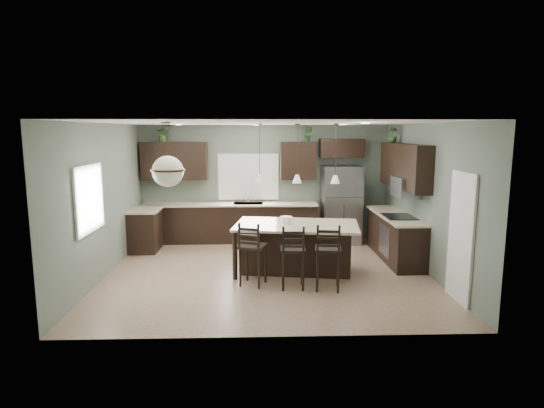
{
  "coord_description": "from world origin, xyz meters",
  "views": [
    {
      "loc": [
        -0.19,
        -8.33,
        2.67
      ],
      "look_at": [
        0.1,
        0.4,
        1.25
      ],
      "focal_mm": 30.0,
      "sensor_mm": 36.0,
      "label": 1
    }
  ],
  "objects": [
    {
      "name": "faucet",
      "position": [
        -0.4,
        2.4,
        1.08
      ],
      "size": [
        0.02,
        0.02,
        0.28
      ],
      "primitive_type": "cylinder",
      "color": "silver",
      "rests_on": "back_countertop"
    },
    {
      "name": "pendant_center",
      "position": [
        0.55,
        0.02,
        2.25
      ],
      "size": [
        0.17,
        0.17,
        1.1
      ],
      "primitive_type": null,
      "color": "white",
      "rests_on": "room_shell"
    },
    {
      "name": "pendant_left",
      "position": [
        -0.14,
        0.12,
        2.25
      ],
      "size": [
        0.17,
        0.17,
        1.1
      ],
      "primitive_type": null,
      "color": "white",
      "rests_on": "room_shell"
    },
    {
      "name": "left_return_countertop",
      "position": [
        -2.68,
        1.7,
        0.92
      ],
      "size": [
        0.66,
        0.96,
        0.04
      ],
      "primitive_type": "cube",
      "color": "beige",
      "rests_on": "left_return_cabs"
    },
    {
      "name": "pantry_door",
      "position": [
        2.98,
        -1.55,
        1.02
      ],
      "size": [
        0.04,
        0.82,
        2.04
      ],
      "primitive_type": "cube",
      "color": "white",
      "rests_on": "ground"
    },
    {
      "name": "sink_inset",
      "position": [
        -0.4,
        2.43,
        0.94
      ],
      "size": [
        0.7,
        0.45,
        0.01
      ],
      "primitive_type": "cube",
      "color": "gray",
      "rests_on": "back_countertop"
    },
    {
      "name": "microwave",
      "position": [
        2.78,
        0.6,
        1.55
      ],
      "size": [
        0.4,
        0.75,
        0.4
      ],
      "primitive_type": "cube",
      "color": "gray",
      "rests_on": "right_upper_cabs"
    },
    {
      "name": "pendant_right",
      "position": [
        1.24,
        -0.08,
        2.25
      ],
      "size": [
        0.17,
        0.17,
        1.1
      ],
      "primitive_type": null,
      "color": "white",
      "rests_on": "room_shell"
    },
    {
      "name": "cooktop",
      "position": [
        2.68,
        0.6,
        0.94
      ],
      "size": [
        0.58,
        0.75,
        0.02
      ],
      "primitive_type": "cube",
      "color": "black",
      "rests_on": "right_countertop"
    },
    {
      "name": "chandelier",
      "position": [
        -1.55,
        -1.38,
        2.31
      ],
      "size": [
        0.52,
        0.52,
        0.99
      ],
      "primitive_type": null,
      "color": "#F0E3C4",
      "rests_on": "room_shell"
    },
    {
      "name": "plant_back_left",
      "position": [
        -2.38,
        2.55,
        2.6
      ],
      "size": [
        0.44,
        0.41,
        0.41
      ],
      "primitive_type": "imported",
      "rotation": [
        0.0,
        0.0,
        0.29
      ],
      "color": "#345625",
      "rests_on": "back_upper_left"
    },
    {
      "name": "bar_stool_left",
      "position": [
        -0.27,
        -0.71,
        0.57
      ],
      "size": [
        0.54,
        0.54,
        1.14
      ],
      "primitive_type": "cube",
      "rotation": [
        0.0,
        0.0,
        -0.35
      ],
      "color": "black",
      "rests_on": "ground"
    },
    {
      "name": "back_lower_cabs",
      "position": [
        -0.85,
        2.45,
        0.45
      ],
      "size": [
        4.2,
        0.6,
        0.9
      ],
      "primitive_type": "cube",
      "color": "black",
      "rests_on": "ground"
    },
    {
      "name": "right_lower_cabs",
      "position": [
        2.7,
        0.87,
        0.45
      ],
      "size": [
        0.6,
        2.35,
        0.9
      ],
      "primitive_type": "cube",
      "color": "black",
      "rests_on": "ground"
    },
    {
      "name": "window_back",
      "position": [
        -0.4,
        2.73,
        1.55
      ],
      "size": [
        1.35,
        0.02,
        1.0
      ],
      "primitive_type": "cube",
      "color": "white",
      "rests_on": "room_shell"
    },
    {
      "name": "right_upper_cabs",
      "position": [
        2.83,
        0.87,
        1.95
      ],
      "size": [
        0.34,
        2.35,
        0.9
      ],
      "primitive_type": "cube",
      "color": "black",
      "rests_on": "room_shell"
    },
    {
      "name": "fridge_header",
      "position": [
        1.85,
        2.58,
        2.25
      ],
      "size": [
        1.05,
        0.34,
        0.45
      ],
      "primitive_type": "cube",
      "color": "black",
      "rests_on": "room_shell"
    },
    {
      "name": "serving_dish",
      "position": [
        0.35,
        0.05,
        0.99
      ],
      "size": [
        0.24,
        0.24,
        0.14
      ],
      "primitive_type": "cylinder",
      "color": "white",
      "rests_on": "kitchen_island"
    },
    {
      "name": "left_return_cabs",
      "position": [
        -2.7,
        1.7,
        0.45
      ],
      "size": [
        0.6,
        0.9,
        0.9
      ],
      "primitive_type": "cube",
      "color": "black",
      "rests_on": "ground"
    },
    {
      "name": "room_shell",
      "position": [
        0.0,
        0.0,
        1.7
      ],
      "size": [
        6.0,
        6.0,
        6.0
      ],
      "color": "#5C695C",
      "rests_on": "ground"
    },
    {
      "name": "ground",
      "position": [
        0.0,
        0.0,
        0.0
      ],
      "size": [
        6.0,
        6.0,
        0.0
      ],
      "primitive_type": "plane",
      "color": "#9E8466",
      "rests_on": "ground"
    },
    {
      "name": "back_countertop",
      "position": [
        -0.85,
        2.43,
        0.92
      ],
      "size": [
        4.2,
        0.66,
        0.04
      ],
      "primitive_type": "cube",
      "color": "beige",
      "rests_on": "back_lower_cabs"
    },
    {
      "name": "refrigerator",
      "position": [
        1.81,
        2.28,
        0.93
      ],
      "size": [
        0.9,
        0.74,
        1.85
      ],
      "primitive_type": "cube",
      "color": "gray",
      "rests_on": "ground"
    },
    {
      "name": "back_upper_right",
      "position": [
        0.8,
        2.58,
        1.95
      ],
      "size": [
        0.85,
        0.34,
        0.9
      ],
      "primitive_type": "cube",
      "color": "black",
      "rests_on": "room_shell"
    },
    {
      "name": "window_left",
      "position": [
        -2.98,
        -0.8,
        1.55
      ],
      "size": [
        0.02,
        1.1,
        1.0
      ],
      "primitive_type": "cube",
      "color": "white",
      "rests_on": "room_shell"
    },
    {
      "name": "plant_right_wall",
      "position": [
        2.8,
        1.68,
        2.57
      ],
      "size": [
        0.22,
        0.22,
        0.34
      ],
      "primitive_type": "imported",
      "rotation": [
        0.0,
        0.0,
        -0.15
      ],
      "color": "#2E481F",
      "rests_on": "right_upper_cabs"
    },
    {
      "name": "bar_stool_right",
      "position": [
        0.99,
        -0.99,
        0.58
      ],
      "size": [
        0.49,
        0.49,
        1.16
      ],
      "primitive_type": "cube",
      "rotation": [
        0.0,
        0.0,
        -0.15
      ],
      "color": "black",
      "rests_on": "ground"
    },
    {
      "name": "kitchen_island",
      "position": [
        0.55,
        0.02,
        0.46
      ],
      "size": [
        2.46,
        1.62,
        0.92
      ],
      "primitive_type": "cube",
      "rotation": [
        0.0,
        0.0,
        -0.15
      ],
      "color": "black",
      "rests_on": "ground"
    },
    {
      "name": "bar_stool_center",
      "position": [
        0.41,
        -0.9,
        0.56
      ],
      "size": [
        0.43,
        0.43,
        1.11
      ],
      "primitive_type": "cube",
      "rotation": [
        0.0,
        0.0,
        -0.04
      ],
      "color": "black",
      "rests_on": "ground"
    },
    {
      "name": "wall_oven_front",
      "position": [
        2.4,
        0.6,
        0.45
      ],
      "size": [
        0.01,
        0.72,
        0.6
      ],
      "primitive_type": "cube",
      "color": "gray",
      "rests_on": "right_lower_cabs"
    },
    {
      "name": "back_upper_left",
      "position": [
        -2.15,
        2.58,
        1.95
      ],
      "size": [
        1.55,
        0.34,
        0.9
      ],
      "primitive_type": "cube",
      "color": "black",
      "rests_on": "room_shell"
    },
    {
      "name": "plant_back_right",
      "position": [
        1.03,
        2.55,
        2.59
      ],
      "size": [
        0.24,
        0.21,
        0.37
      ],
      "primitive_type": "imported",
      "rotation": [
        0.0,
        0.0,
        -0.28
      ],
      "color": "#2B5223",
      "rests_on": "back_upper_right"
    },
    {
      "name": "right_countertop",
      "position": [
        2.68,
        0.87,
        0.92
      ],
      "size": [
        0.66,
        2.35,
        0.04
      ],
      "primitive_type": "cube",
      "color": "beige",
      "rests_on": "right_lower_cabs"
    }
  ]
}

